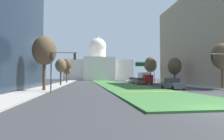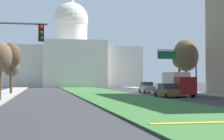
{
  "view_description": "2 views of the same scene",
  "coord_description": "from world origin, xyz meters",
  "px_view_note": "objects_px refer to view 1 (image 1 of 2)",
  "views": [
    {
      "loc": [
        -7.74,
        -9.6,
        2.0
      ],
      "look_at": [
        0.9,
        50.49,
        4.22
      ],
      "focal_mm": 29.9,
      "sensor_mm": 36.0,
      "label": 1
    },
    {
      "loc": [
        -9.03,
        -3.69,
        2.28
      ],
      "look_at": [
        -1.24,
        35.37,
        3.31
      ],
      "focal_mm": 56.66,
      "sensor_mm": 36.0,
      "label": 2
    }
  ],
  "objects_px": {
    "street_tree_left_distant": "(67,70)",
    "street_tree_right_distant": "(151,64)",
    "street_tree_left_far": "(67,65)",
    "sedan_lead_stopped": "(173,84)",
    "sedan_midblock": "(139,81)",
    "street_tree_left_near": "(44,51)",
    "street_tree_right_far": "(148,67)",
    "street_tree_right_near": "(222,57)",
    "street_tree_left_mid": "(61,66)",
    "box_truck_delivery": "(145,78)",
    "sedan_distant": "(132,80)",
    "capitol_building": "(98,68)",
    "street_tree_right_mid": "(175,66)",
    "traffic_light_near_left": "(58,62)",
    "overhead_guide_sign": "(147,68)"
  },
  "relations": [
    {
      "from": "box_truck_delivery",
      "to": "street_tree_left_far",
      "type": "bearing_deg",
      "value": 153.9
    },
    {
      "from": "traffic_light_near_left",
      "to": "street_tree_left_near",
      "type": "distance_m",
      "value": 4.27
    },
    {
      "from": "sedan_midblock",
      "to": "street_tree_left_near",
      "type": "bearing_deg",
      "value": -133.54
    },
    {
      "from": "sedan_lead_stopped",
      "to": "box_truck_delivery",
      "type": "relative_size",
      "value": 0.67
    },
    {
      "from": "capitol_building",
      "to": "sedan_midblock",
      "type": "relative_size",
      "value": 9.45
    },
    {
      "from": "street_tree_left_far",
      "to": "street_tree_left_distant",
      "type": "xyz_separation_m",
      "value": [
        -0.04,
        1.14,
        -1.76
      ]
    },
    {
      "from": "street_tree_right_near",
      "to": "box_truck_delivery",
      "type": "bearing_deg",
      "value": 100.8
    },
    {
      "from": "capitol_building",
      "to": "street_tree_left_near",
      "type": "distance_m",
      "value": 90.99
    },
    {
      "from": "overhead_guide_sign",
      "to": "street_tree_right_far",
      "type": "bearing_deg",
      "value": 69.5
    },
    {
      "from": "traffic_light_near_left",
      "to": "street_tree_right_mid",
      "type": "height_order",
      "value": "street_tree_right_mid"
    },
    {
      "from": "traffic_light_near_left",
      "to": "street_tree_right_mid",
      "type": "xyz_separation_m",
      "value": [
        24.29,
        17.53,
        0.73
      ]
    },
    {
      "from": "street_tree_left_mid",
      "to": "sedan_distant",
      "type": "bearing_deg",
      "value": 42.33
    },
    {
      "from": "street_tree_left_near",
      "to": "street_tree_right_far",
      "type": "relative_size",
      "value": 1.08
    },
    {
      "from": "street_tree_right_far",
      "to": "sedan_midblock",
      "type": "xyz_separation_m",
      "value": [
        -7.24,
        -13.72,
        -4.71
      ]
    },
    {
      "from": "traffic_light_near_left",
      "to": "sedan_lead_stopped",
      "type": "xyz_separation_m",
      "value": [
        17.03,
        3.91,
        -2.96
      ]
    },
    {
      "from": "street_tree_right_near",
      "to": "street_tree_left_mid",
      "type": "height_order",
      "value": "street_tree_right_near"
    },
    {
      "from": "capitol_building",
      "to": "street_tree_right_distant",
      "type": "bearing_deg",
      "value": -76.53
    },
    {
      "from": "sedan_lead_stopped",
      "to": "street_tree_right_mid",
      "type": "bearing_deg",
      "value": 61.95
    },
    {
      "from": "street_tree_left_near",
      "to": "street_tree_right_distant",
      "type": "xyz_separation_m",
      "value": [
        27.21,
        32.33,
        0.49
      ]
    },
    {
      "from": "street_tree_left_far",
      "to": "sedan_midblock",
      "type": "height_order",
      "value": "street_tree_left_far"
    },
    {
      "from": "street_tree_right_mid",
      "to": "street_tree_left_far",
      "type": "distance_m",
      "value": 33.11
    },
    {
      "from": "capitol_building",
      "to": "sedan_midblock",
      "type": "bearing_deg",
      "value": -84.82
    },
    {
      "from": "overhead_guide_sign",
      "to": "street_tree_left_distant",
      "type": "xyz_separation_m",
      "value": [
        -23.59,
        10.07,
        -0.56
      ]
    },
    {
      "from": "capitol_building",
      "to": "street_tree_left_near",
      "type": "relative_size",
      "value": 5.18
    },
    {
      "from": "overhead_guide_sign",
      "to": "street_tree_right_far",
      "type": "distance_m",
      "value": 10.18
    },
    {
      "from": "street_tree_right_mid",
      "to": "street_tree_left_far",
      "type": "xyz_separation_m",
      "value": [
        -26.77,
        19.43,
        1.33
      ]
    },
    {
      "from": "street_tree_left_distant",
      "to": "street_tree_right_far",
      "type": "bearing_deg",
      "value": -1.2
    },
    {
      "from": "street_tree_right_mid",
      "to": "sedan_distant",
      "type": "height_order",
      "value": "street_tree_right_mid"
    },
    {
      "from": "street_tree_right_distant",
      "to": "sedan_midblock",
      "type": "height_order",
      "value": "street_tree_right_distant"
    },
    {
      "from": "traffic_light_near_left",
      "to": "sedan_distant",
      "type": "distance_m",
      "value": 44.13
    },
    {
      "from": "capitol_building",
      "to": "box_truck_delivery",
      "type": "xyz_separation_m",
      "value": [
        8.68,
        -67.01,
        -6.14
      ]
    },
    {
      "from": "sedan_distant",
      "to": "street_tree_right_far",
      "type": "bearing_deg",
      "value": -20.65
    },
    {
      "from": "street_tree_right_distant",
      "to": "sedan_midblock",
      "type": "relative_size",
      "value": 2.06
    },
    {
      "from": "traffic_light_near_left",
      "to": "overhead_guide_sign",
      "type": "relative_size",
      "value": 0.8
    },
    {
      "from": "street_tree_left_distant",
      "to": "street_tree_right_distant",
      "type": "distance_m",
      "value": 27.63
    },
    {
      "from": "overhead_guide_sign",
      "to": "sedan_lead_stopped",
      "type": "bearing_deg",
      "value": -99.51
    },
    {
      "from": "street_tree_left_near",
      "to": "street_tree_left_mid",
      "type": "bearing_deg",
      "value": 89.5
    },
    {
      "from": "overhead_guide_sign",
      "to": "street_tree_left_mid",
      "type": "xyz_separation_m",
      "value": [
        -23.23,
        -8.37,
        -0.13
      ]
    },
    {
      "from": "street_tree_left_distant",
      "to": "sedan_midblock",
      "type": "xyz_separation_m",
      "value": [
        19.9,
        -14.29,
        -3.28
      ]
    },
    {
      "from": "street_tree_right_near",
      "to": "sedan_midblock",
      "type": "distance_m",
      "value": 23.2
    },
    {
      "from": "street_tree_left_near",
      "to": "sedan_midblock",
      "type": "xyz_separation_m",
      "value": [
        19.69,
        20.72,
        -4.8
      ]
    },
    {
      "from": "street_tree_right_mid",
      "to": "sedan_distant",
      "type": "bearing_deg",
      "value": 102.18
    },
    {
      "from": "street_tree_left_far",
      "to": "sedan_midblock",
      "type": "relative_size",
      "value": 1.85
    },
    {
      "from": "sedan_distant",
      "to": "street_tree_left_near",
      "type": "bearing_deg",
      "value": -121.03
    },
    {
      "from": "traffic_light_near_left",
      "to": "box_truck_delivery",
      "type": "bearing_deg",
      "value": 52.81
    },
    {
      "from": "box_truck_delivery",
      "to": "street_tree_right_far",
      "type": "bearing_deg",
      "value": 67.11
    },
    {
      "from": "box_truck_delivery",
      "to": "capitol_building",
      "type": "bearing_deg",
      "value": 97.38
    },
    {
      "from": "street_tree_left_far",
      "to": "sedan_lead_stopped",
      "type": "bearing_deg",
      "value": -59.46
    },
    {
      "from": "capitol_building",
      "to": "street_tree_left_far",
      "type": "height_order",
      "value": "capitol_building"
    },
    {
      "from": "street_tree_left_distant",
      "to": "street_tree_right_distant",
      "type": "xyz_separation_m",
      "value": [
        27.43,
        -2.67,
        2.01
      ]
    }
  ]
}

